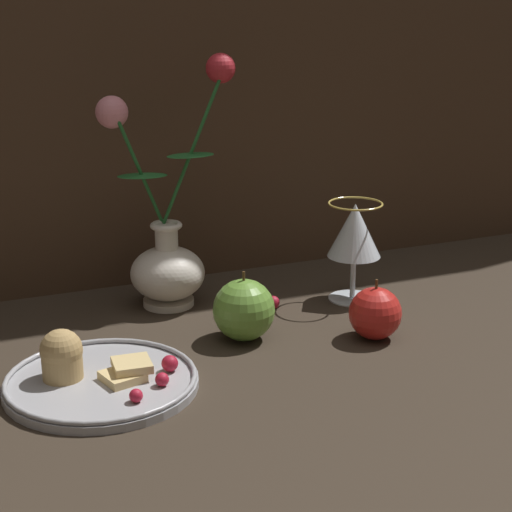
% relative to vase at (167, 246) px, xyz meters
% --- Properties ---
extents(ground_plane, '(2.40, 2.40, 0.00)m').
position_rel_vase_xyz_m(ground_plane, '(0.07, -0.15, -0.09)').
color(ground_plane, '#33281E').
rests_on(ground_plane, ground).
extents(vase, '(0.20, 0.11, 0.36)m').
position_rel_vase_xyz_m(vase, '(0.00, 0.00, 0.00)').
color(vase, silver).
rests_on(vase, ground_plane).
extents(plate_with_pastries, '(0.23, 0.23, 0.07)m').
position_rel_vase_xyz_m(plate_with_pastries, '(-0.16, -0.23, -0.07)').
color(plate_with_pastries, '#A3A3A8').
rests_on(plate_with_pastries, ground_plane).
extents(wine_glass, '(0.08, 0.08, 0.15)m').
position_rel_vase_xyz_m(wine_glass, '(0.26, -0.09, 0.01)').
color(wine_glass, silver).
rests_on(wine_glass, ground_plane).
extents(apple_beside_vase, '(0.08, 0.08, 0.09)m').
position_rel_vase_xyz_m(apple_beside_vase, '(0.05, -0.16, -0.05)').
color(apple_beside_vase, '#669938').
rests_on(apple_beside_vase, ground_plane).
extents(apple_near_glass, '(0.07, 0.07, 0.08)m').
position_rel_vase_xyz_m(apple_near_glass, '(0.21, -0.23, -0.05)').
color(apple_near_glass, red).
rests_on(apple_near_glass, ground_plane).
extents(berry_near_plate, '(0.02, 0.02, 0.02)m').
position_rel_vase_xyz_m(berry_near_plate, '(0.10, -0.09, -0.08)').
color(berry_near_plate, '#AD192D').
rests_on(berry_near_plate, ground_plane).
extents(berry_front_center, '(0.02, 0.02, 0.02)m').
position_rel_vase_xyz_m(berry_front_center, '(0.13, -0.08, -0.08)').
color(berry_front_center, '#AD192D').
rests_on(berry_front_center, ground_plane).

